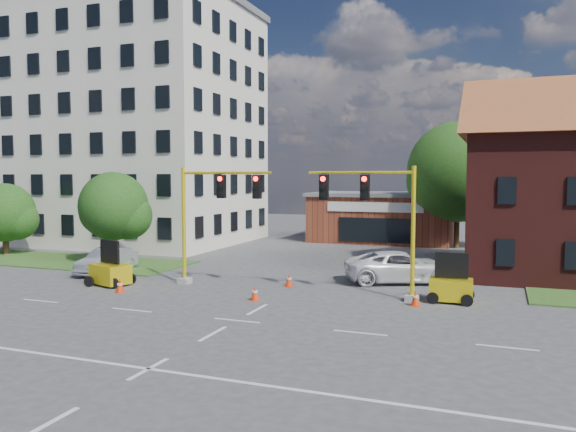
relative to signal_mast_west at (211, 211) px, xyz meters
The scene contains 18 objects.
ground 8.38m from the signal_mast_west, 54.01° to the right, with size 120.00×120.00×0.00m, color #3F3F41.
grass_verge_nw 16.61m from the signal_mast_west, 165.65° to the left, with size 22.00×6.00×0.08m, color #2C4F1D.
lane_markings 10.73m from the signal_mast_west, 64.17° to the right, with size 60.00×36.00×0.01m, color silver, non-canonical shape.
office_block 23.21m from the signal_mast_west, 134.52° to the left, with size 18.40×15.40×20.60m.
brick_shop 24.44m from the signal_mast_west, 79.71° to the left, with size 12.40×8.40×4.30m.
tree_large 23.98m from the signal_mast_west, 61.88° to the left, with size 8.47×8.07×10.14m.
tree_nw_front 10.48m from the signal_mast_west, 154.06° to the left, with size 4.71×4.48×6.02m.
tree_nw_rear 20.10m from the signal_mast_west, 165.35° to the left, with size 4.48×4.26×5.24m.
signal_mast_west is the anchor object (origin of this frame).
signal_mast_east 8.71m from the signal_mast_west, ahead, with size 5.30×0.60×6.20m.
trailer_west 6.25m from the signal_mast_west, 160.73° to the right, with size 2.33×1.91×2.28m.
trailer_east 12.48m from the signal_mast_west, ahead, with size 1.95×1.35×2.16m.
cone_a 5.86m from the signal_mast_west, 137.16° to the right, with size 0.40×0.40×0.70m.
cone_b 5.41m from the signal_mast_west, 16.93° to the left, with size 0.40×0.40×0.70m.
cone_c 5.60m from the signal_mast_west, 34.52° to the right, with size 0.40×0.40×0.70m.
cone_d 11.26m from the signal_mast_west, ahead, with size 0.40×0.40×0.70m.
pickup_white 10.61m from the signal_mast_west, 26.09° to the left, with size 2.78×6.03×1.68m, color white.
sedan_silver_front 8.36m from the signal_mast_west, behind, with size 1.57×4.50×1.48m, color #B5B7BD.
Camera 1 is at (9.62, -19.78, 5.70)m, focal length 35.00 mm.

